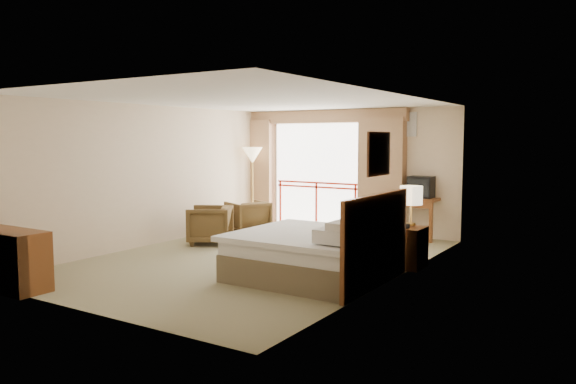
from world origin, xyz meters
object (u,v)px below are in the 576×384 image
Objects in this scene: armchair_far at (248,234)px; dresser at (9,260)px; nightstand at (409,247)px; tv at (421,187)px; desk at (408,206)px; wastebasket at (375,234)px; table_lamp at (411,196)px; floor_lamp at (252,158)px; bed at (316,253)px; armchair_near at (210,244)px; side_table at (223,220)px.

armchair_far is 5.32m from dresser.
nightstand is 2.75m from tv.
wastebasket is (-0.41, -0.76, -0.51)m from desk.
table_lamp is 0.34× the size of floor_lamp.
bed is 2.66× the size of armchair_far.
wastebasket is (-1.41, 1.81, -0.99)m from table_lamp.
bed reaches higher than desk.
tv is at bearing 5.83° from floor_lamp.
dresser is (0.49, -6.32, -1.19)m from floor_lamp.
bed is 1.62× the size of desk.
armchair_near is 4.07m from dresser.
armchair_far is (-3.03, -1.49, -0.67)m from desk.
floor_lamp reaches higher than armchair_near.
tv is at bearing 139.59° from armchair_far.
dresser reaches higher than side_table.
wastebasket is 3.29m from armchair_near.
dresser is (-3.15, -6.79, -0.26)m from desk.
table_lamp is 1.31× the size of tv.
tv is at bearing 86.67° from bed.
bed is at bearing 77.57° from armchair_far.
table_lamp is 2.80m from desk.
tv reaches higher than nightstand.
wastebasket is at bearing 127.86° from table_lamp.
bed reaches higher than armchair_far.
desk is at bearing 61.77° from wastebasket.
table_lamp reaches higher than bed.
dresser is at bearing -88.21° from side_table.
table_lamp is 2.50m from wastebasket.
floor_lamp is at bearing 165.11° from armchair_near.
armchair_far is at bearing 61.77° from side_table.
floor_lamp is at bearing 165.21° from tv.
armchair_near is at bearing 158.04° from bed.
armchair_far is at bearing -164.45° from wastebasket.
armchair_near is (-4.02, -0.13, -0.33)m from nightstand.
armchair_near is 0.44× the size of floor_lamp.
side_table is at bearing -156.86° from wastebasket.
nightstand is at bearing 55.84° from bed.
nightstand is at bearing -24.85° from floor_lamp.
armchair_near is (-3.32, -2.68, -1.07)m from tv.
nightstand is at bearing 100.80° from armchair_far.
wastebasket is 3.56m from floor_lamp.
tv reaches higher than armchair_far.
tv is 0.92× the size of side_table.
side_table is at bearing 91.88° from dresser.
floor_lamp reaches higher than desk.
bed is 1.66m from nightstand.
floor_lamp reaches higher than nightstand.
table_lamp is at bearing -24.34° from floor_lamp.
wastebasket is (-1.41, 1.86, -0.17)m from nightstand.
desk is 1.00m from wastebasket.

